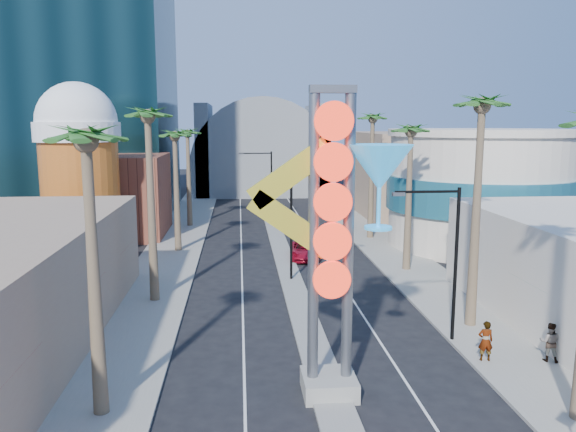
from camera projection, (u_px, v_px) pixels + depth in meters
The scene contains 23 objects.
sidewalk_west at pixel (179, 239), 53.97m from camera, with size 5.00×100.00×0.15m, color gray.
sidewalk_east at pixel (373, 236), 55.59m from camera, with size 5.00×100.00×0.15m, color gray.
median at pixel (275, 232), 57.73m from camera, with size 1.60×84.00×0.15m, color gray.
hotel_tower at pixel (79, 3), 65.52m from camera, with size 20.00×20.00×50.00m, color black.
brick_filler_west at pixel (114, 196), 55.71m from camera, with size 10.00×10.00×8.00m, color brown.
filler_east at pixel (401, 174), 68.12m from camera, with size 10.00×20.00×10.00m, color #9E7E65.
beer_mug at pixel (79, 162), 47.14m from camera, with size 7.00×7.00×14.50m.
turquoise_building at pixel (480, 189), 50.56m from camera, with size 16.60×16.60×10.60m.
canopy at pixel (261, 166), 90.45m from camera, with size 22.00×16.00×22.00m.
neon_sign at pixel (352, 221), 22.18m from camera, with size 6.53×2.60×12.55m.
streetlight_0 at pixel (299, 213), 39.30m from camera, with size 3.79×0.25×8.00m.
streetlight_1 at pixel (267, 179), 62.79m from camera, with size 3.79×0.25×8.00m.
streetlight_2 at pixel (447, 250), 28.04m from camera, with size 3.45×0.25×8.00m.
palm_0 at pixel (87, 157), 19.96m from camera, with size 2.40×2.40×11.70m.
palm_1 at pixel (148, 128), 33.57m from camera, with size 2.40×2.40×12.70m.
palm_2 at pixel (175, 143), 47.55m from camera, with size 2.40×2.40×11.20m.
palm_3 at pixel (188, 139), 59.35m from camera, with size 2.40×2.40×11.20m.
palm_5 at pixel (481, 120), 29.15m from camera, with size 2.40×2.40×13.20m.
palm_6 at pixel (411, 139), 41.16m from camera, with size 2.40×2.40×11.70m.
palm_7 at pixel (373, 126), 52.81m from camera, with size 2.40×2.40×12.70m.
red_pickup at pixel (305, 250), 46.48m from camera, with size 2.29×4.98×1.38m, color #A70C22.
pedestrian_a at pixel (486, 341), 26.10m from camera, with size 0.70×0.46×1.92m, color gray.
pedestrian_b at pixel (550, 342), 26.06m from camera, with size 0.90×0.70×1.85m, color gray.
Camera 1 is at (-3.59, -18.59, 11.13)m, focal length 35.00 mm.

